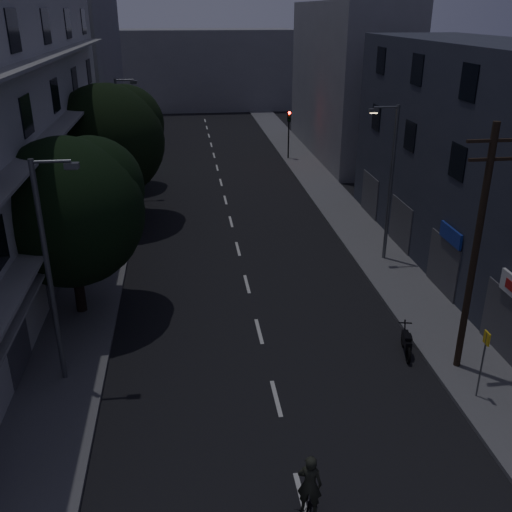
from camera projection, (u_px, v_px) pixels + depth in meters
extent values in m
plane|color=black|center=(230.00, 219.00, 36.52)|extent=(160.00, 160.00, 0.00)
cube|color=#565659|center=(111.00, 223.00, 35.62)|extent=(3.00, 90.00, 0.15)
cube|color=#565659|center=(344.00, 213.00, 37.37)|extent=(3.00, 90.00, 0.15)
cube|color=beige|center=(302.00, 500.00, 15.59)|extent=(0.15, 2.00, 0.01)
cube|color=beige|center=(276.00, 398.00, 19.68)|extent=(0.15, 2.00, 0.01)
cube|color=beige|center=(259.00, 331.00, 23.78)|extent=(0.15, 2.00, 0.01)
cube|color=beige|center=(247.00, 284.00, 27.88)|extent=(0.15, 2.00, 0.01)
cube|color=beige|center=(238.00, 249.00, 31.97)|extent=(0.15, 2.00, 0.01)
cube|color=beige|center=(231.00, 222.00, 36.07)|extent=(0.15, 2.00, 0.01)
cube|color=beige|center=(225.00, 200.00, 40.16)|extent=(0.15, 2.00, 0.01)
cube|color=beige|center=(221.00, 182.00, 44.26)|extent=(0.15, 2.00, 0.01)
cube|color=beige|center=(217.00, 168.00, 48.35)|extent=(0.15, 2.00, 0.01)
cube|color=beige|center=(214.00, 155.00, 52.45)|extent=(0.15, 2.00, 0.01)
cube|color=beige|center=(211.00, 145.00, 56.54)|extent=(0.15, 2.00, 0.01)
cube|color=beige|center=(209.00, 136.00, 60.64)|extent=(0.15, 2.00, 0.01)
cube|color=beige|center=(207.00, 128.00, 64.73)|extent=(0.15, 2.00, 0.01)
cube|color=beige|center=(205.00, 121.00, 68.83)|extent=(0.15, 2.00, 0.01)
cube|color=black|center=(15.00, 328.00, 20.12)|extent=(0.06, 1.60, 1.60)
cube|color=black|center=(49.00, 260.00, 25.58)|extent=(0.06, 1.60, 1.60)
cube|color=black|center=(72.00, 216.00, 31.04)|extent=(0.06, 1.60, 1.60)
cube|color=black|center=(87.00, 185.00, 36.50)|extent=(0.06, 1.60, 1.60)
cube|color=black|center=(99.00, 162.00, 41.96)|extent=(0.06, 1.60, 1.60)
cube|color=black|center=(39.00, 192.00, 24.31)|extent=(0.06, 1.60, 1.60)
cube|color=black|center=(64.00, 158.00, 29.77)|extent=(0.06, 1.60, 1.60)
cube|color=black|center=(81.00, 135.00, 35.23)|extent=(0.06, 1.60, 1.60)
cube|color=black|center=(94.00, 118.00, 40.69)|extent=(0.06, 1.60, 1.60)
cube|color=black|center=(27.00, 116.00, 23.03)|extent=(0.06, 1.60, 1.60)
cube|color=black|center=(55.00, 95.00, 28.49)|extent=(0.06, 1.60, 1.60)
cube|color=black|center=(75.00, 81.00, 33.95)|extent=(0.06, 1.60, 1.60)
cube|color=black|center=(89.00, 71.00, 39.41)|extent=(0.06, 1.60, 1.60)
cube|color=black|center=(13.00, 31.00, 21.76)|extent=(0.06, 1.60, 1.60)
cube|color=black|center=(46.00, 26.00, 27.22)|extent=(0.06, 1.60, 1.60)
cube|color=black|center=(68.00, 24.00, 32.68)|extent=(0.06, 1.60, 1.60)
cube|color=black|center=(83.00, 22.00, 38.14)|extent=(0.06, 1.60, 1.60)
cube|color=gray|center=(66.00, 197.00, 27.57)|extent=(1.00, 32.40, 0.12)
cube|color=gray|center=(57.00, 131.00, 26.30)|extent=(1.00, 32.40, 0.12)
cube|color=gray|center=(47.00, 58.00, 25.02)|extent=(1.00, 32.40, 0.12)
cube|color=gray|center=(67.00, 215.00, 27.92)|extent=(0.80, 32.40, 0.12)
cube|color=#424247|center=(18.00, 343.00, 20.36)|extent=(0.06, 2.40, 2.40)
cube|color=#424247|center=(52.00, 272.00, 25.82)|extent=(0.06, 2.40, 2.40)
cube|color=#424247|center=(73.00, 226.00, 31.28)|extent=(0.06, 2.40, 2.40)
cube|color=#424247|center=(89.00, 194.00, 36.74)|extent=(0.06, 2.40, 2.40)
cube|color=#424247|center=(100.00, 170.00, 42.20)|extent=(0.06, 2.40, 2.40)
cube|color=black|center=(458.00, 162.00, 24.60)|extent=(0.06, 1.40, 1.50)
cube|color=black|center=(410.00, 136.00, 29.60)|extent=(0.06, 1.40, 1.50)
cube|color=black|center=(376.00, 118.00, 34.61)|extent=(0.06, 1.40, 1.50)
cube|color=black|center=(469.00, 83.00, 23.29)|extent=(0.06, 1.40, 1.50)
cube|color=black|center=(417.00, 70.00, 28.29)|extent=(0.06, 1.40, 1.50)
cube|color=black|center=(381.00, 61.00, 33.30)|extent=(0.06, 1.40, 1.50)
cube|color=#424247|center=(504.00, 324.00, 21.54)|extent=(0.06, 3.00, 2.60)
cube|color=#424247|center=(443.00, 265.00, 26.55)|extent=(0.06, 3.00, 2.60)
cube|color=#424247|center=(400.00, 224.00, 31.55)|extent=(0.06, 3.00, 2.60)
cube|color=#424247|center=(370.00, 195.00, 36.56)|extent=(0.06, 3.00, 2.60)
cube|color=navy|center=(451.00, 235.00, 25.41)|extent=(0.12, 2.00, 0.70)
cube|color=slate|center=(79.00, 60.00, 52.87)|extent=(6.00, 20.00, 16.00)
cube|color=slate|center=(347.00, 81.00, 50.81)|extent=(6.00, 20.00, 13.00)
cube|color=slate|center=(200.00, 70.00, 75.49)|extent=(24.00, 8.00, 10.00)
cylinder|color=black|center=(76.00, 267.00, 24.34)|extent=(0.44, 0.44, 4.13)
sphere|color=black|center=(69.00, 212.00, 23.36)|extent=(6.20, 6.20, 6.20)
sphere|color=black|center=(92.00, 188.00, 23.86)|extent=(4.34, 4.34, 4.34)
sphere|color=black|center=(44.00, 207.00, 22.52)|extent=(4.03, 4.03, 4.03)
cylinder|color=black|center=(112.00, 185.00, 35.13)|extent=(0.44, 0.44, 4.49)
sphere|color=black|center=(108.00, 141.00, 34.05)|extent=(6.77, 6.77, 6.77)
sphere|color=black|center=(125.00, 124.00, 34.60)|extent=(4.74, 4.74, 4.74)
sphere|color=black|center=(91.00, 136.00, 33.14)|extent=(4.40, 4.40, 4.40)
cylinder|color=black|center=(122.00, 164.00, 42.27)|extent=(0.44, 0.44, 3.32)
sphere|color=black|center=(120.00, 137.00, 41.48)|extent=(4.96, 4.96, 4.96)
sphere|color=black|center=(130.00, 127.00, 41.88)|extent=(3.47, 3.47, 3.47)
sphere|color=black|center=(110.00, 134.00, 40.81)|extent=(3.22, 3.22, 3.22)
cylinder|color=black|center=(288.00, 140.00, 50.28)|extent=(0.12, 0.12, 3.20)
cube|color=black|center=(289.00, 117.00, 49.47)|extent=(0.28, 0.22, 0.90)
sphere|color=#FF0C05|center=(289.00, 113.00, 49.20)|extent=(0.22, 0.22, 0.22)
sphere|color=#3F330C|center=(289.00, 116.00, 49.32)|extent=(0.22, 0.22, 0.22)
sphere|color=black|center=(289.00, 120.00, 49.44)|extent=(0.22, 0.22, 0.22)
cylinder|color=black|center=(140.00, 143.00, 49.20)|extent=(0.12, 0.12, 3.20)
cube|color=black|center=(138.00, 119.00, 48.38)|extent=(0.28, 0.22, 0.90)
sphere|color=black|center=(138.00, 115.00, 48.12)|extent=(0.22, 0.22, 0.22)
sphere|color=#3F330C|center=(138.00, 119.00, 48.24)|extent=(0.22, 0.22, 0.22)
sphere|color=#0CFF26|center=(139.00, 122.00, 48.35)|extent=(0.22, 0.22, 0.22)
cylinder|color=slate|center=(49.00, 277.00, 19.00)|extent=(0.18, 0.18, 8.00)
cylinder|color=slate|center=(51.00, 161.00, 17.52)|extent=(1.20, 0.10, 0.10)
cube|color=slate|center=(72.00, 166.00, 17.65)|extent=(0.45, 0.25, 0.18)
cube|color=#4C4C4C|center=(72.00, 169.00, 17.69)|extent=(0.35, 0.18, 0.04)
cylinder|color=#5C5F64|center=(391.00, 185.00, 28.88)|extent=(0.18, 0.18, 8.00)
cylinder|color=#5C5F64|center=(386.00, 107.00, 27.26)|extent=(1.20, 0.10, 0.10)
cube|color=#5C5F64|center=(374.00, 111.00, 27.25)|extent=(0.45, 0.25, 0.18)
cube|color=#FFD88C|center=(374.00, 113.00, 27.29)|extent=(0.35, 0.18, 0.04)
cylinder|color=#515258|center=(121.00, 139.00, 39.29)|extent=(0.18, 0.18, 8.00)
cylinder|color=#515258|center=(124.00, 80.00, 37.81)|extent=(1.20, 0.10, 0.10)
cube|color=#515258|center=(134.00, 82.00, 37.94)|extent=(0.45, 0.25, 0.18)
cube|color=#4C4C4C|center=(134.00, 84.00, 37.98)|extent=(0.35, 0.18, 0.04)
cylinder|color=black|center=(475.00, 254.00, 19.49)|extent=(0.24, 0.24, 9.00)
cube|color=black|center=(494.00, 141.00, 17.94)|extent=(1.80, 0.10, 0.10)
cube|color=black|center=(491.00, 159.00, 18.18)|extent=(1.50, 0.10, 0.10)
cylinder|color=#595B60|center=(482.00, 365.00, 19.08)|extent=(0.06, 0.06, 2.50)
cube|color=yellow|center=(487.00, 338.00, 18.66)|extent=(0.05, 0.35, 0.45)
torus|color=black|center=(408.00, 355.00, 21.62)|extent=(0.24, 0.68, 0.68)
torus|color=black|center=(403.00, 339.00, 22.67)|extent=(0.24, 0.68, 0.68)
cube|color=black|center=(407.00, 340.00, 22.03)|extent=(0.45, 1.08, 0.33)
cube|color=black|center=(408.00, 337.00, 21.80)|extent=(0.37, 0.48, 0.10)
cylinder|color=black|center=(405.00, 330.00, 22.46)|extent=(0.14, 0.42, 0.80)
cube|color=black|center=(405.00, 323.00, 22.43)|extent=(0.52, 0.15, 0.04)
imported|color=black|center=(308.00, 510.00, 14.73)|extent=(1.20, 1.85, 0.92)
imported|color=black|center=(310.00, 484.00, 14.38)|extent=(0.75, 0.63, 1.76)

